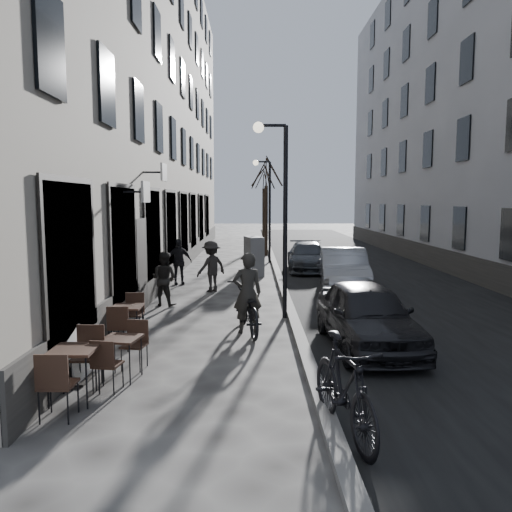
{
  "coord_description": "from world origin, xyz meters",
  "views": [
    {
      "loc": [
        -0.85,
        -6.99,
        3.1
      ],
      "look_at": [
        -0.77,
        4.63,
        1.8
      ],
      "focal_mm": 35.0,
      "sensor_mm": 36.0,
      "label": 1
    }
  ],
  "objects_px": {
    "tree_near": "(266,172)",
    "bistro_set_a": "(74,369)",
    "streetlamp_far": "(266,199)",
    "car_far": "(308,257)",
    "utility_cabinet": "(254,256)",
    "streetlamp_near": "(279,198)",
    "tree_far": "(264,177)",
    "bicycle": "(247,308)",
    "pedestrian_near": "(164,279)",
    "car_near": "(367,315)",
    "bistro_set_b": "(122,354)",
    "moped": "(344,388)",
    "pedestrian_far": "(178,262)",
    "sign_board": "(77,356)",
    "pedestrian_mid": "(211,266)",
    "bistro_set_c": "(127,320)",
    "car_mid": "(344,269)"
  },
  "relations": [
    {
      "from": "bistro_set_a",
      "to": "sign_board",
      "type": "distance_m",
      "value": 0.94
    },
    {
      "from": "bistro_set_c",
      "to": "utility_cabinet",
      "type": "bearing_deg",
      "value": 73.5
    },
    {
      "from": "bistro_set_c",
      "to": "car_near",
      "type": "height_order",
      "value": "car_near"
    },
    {
      "from": "streetlamp_far",
      "to": "car_far",
      "type": "height_order",
      "value": "streetlamp_far"
    },
    {
      "from": "streetlamp_near",
      "to": "bicycle",
      "type": "relative_size",
      "value": 2.31
    },
    {
      "from": "tree_far",
      "to": "moped",
      "type": "bearing_deg",
      "value": -89.07
    },
    {
      "from": "streetlamp_near",
      "to": "streetlamp_far",
      "type": "relative_size",
      "value": 1.0
    },
    {
      "from": "tree_far",
      "to": "bicycle",
      "type": "xyz_separation_m",
      "value": [
        -0.87,
        -22.51,
        -4.08
      ]
    },
    {
      "from": "tree_near",
      "to": "bicycle",
      "type": "bearing_deg",
      "value": -93.03
    },
    {
      "from": "car_near",
      "to": "moped",
      "type": "bearing_deg",
      "value": -110.28
    },
    {
      "from": "utility_cabinet",
      "to": "streetlamp_far",
      "type": "bearing_deg",
      "value": 66.03
    },
    {
      "from": "streetlamp_near",
      "to": "car_mid",
      "type": "relative_size",
      "value": 1.17
    },
    {
      "from": "car_far",
      "to": "bistro_set_a",
      "type": "bearing_deg",
      "value": -107.06
    },
    {
      "from": "bistro_set_c",
      "to": "moped",
      "type": "bearing_deg",
      "value": -48.63
    },
    {
      "from": "bistro_set_b",
      "to": "moped",
      "type": "distance_m",
      "value": 4.07
    },
    {
      "from": "pedestrian_far",
      "to": "tree_far",
      "type": "bearing_deg",
      "value": 63.18
    },
    {
      "from": "streetlamp_far",
      "to": "pedestrian_far",
      "type": "xyz_separation_m",
      "value": [
        -3.43,
        -6.7,
        -2.31
      ]
    },
    {
      "from": "tree_far",
      "to": "utility_cabinet",
      "type": "distance_m",
      "value": 14.1
    },
    {
      "from": "sign_board",
      "to": "moped",
      "type": "relative_size",
      "value": 0.5
    },
    {
      "from": "car_near",
      "to": "car_far",
      "type": "bearing_deg",
      "value": 86.49
    },
    {
      "from": "streetlamp_near",
      "to": "moped",
      "type": "xyz_separation_m",
      "value": [
        0.52,
        -6.69,
        -2.5
      ]
    },
    {
      "from": "utility_cabinet",
      "to": "pedestrian_far",
      "type": "xyz_separation_m",
      "value": [
        -2.8,
        -2.15,
        0.04
      ]
    },
    {
      "from": "pedestrian_near",
      "to": "car_far",
      "type": "distance_m",
      "value": 8.9
    },
    {
      "from": "pedestrian_near",
      "to": "car_near",
      "type": "height_order",
      "value": "pedestrian_near"
    },
    {
      "from": "pedestrian_mid",
      "to": "bistro_set_a",
      "type": "bearing_deg",
      "value": 40.71
    },
    {
      "from": "moped",
      "to": "bicycle",
      "type": "bearing_deg",
      "value": 93.44
    },
    {
      "from": "sign_board",
      "to": "car_mid",
      "type": "bearing_deg",
      "value": 58.03
    },
    {
      "from": "bistro_set_b",
      "to": "utility_cabinet",
      "type": "xyz_separation_m",
      "value": [
        2.32,
        12.03,
        0.35
      ]
    },
    {
      "from": "bistro_set_b",
      "to": "bistro_set_c",
      "type": "relative_size",
      "value": 0.96
    },
    {
      "from": "streetlamp_far",
      "to": "pedestrian_mid",
      "type": "relative_size",
      "value": 2.93
    },
    {
      "from": "bistro_set_a",
      "to": "bistro_set_b",
      "type": "bearing_deg",
      "value": 63.79
    },
    {
      "from": "utility_cabinet",
      "to": "bicycle",
      "type": "xyz_separation_m",
      "value": [
        -0.17,
        -8.97,
        -0.23
      ]
    },
    {
      "from": "tree_far",
      "to": "car_near",
      "type": "distance_m",
      "value": 24.09
    },
    {
      "from": "bistro_set_a",
      "to": "car_mid",
      "type": "relative_size",
      "value": 0.39
    },
    {
      "from": "car_near",
      "to": "tree_near",
      "type": "bearing_deg",
      "value": 91.94
    },
    {
      "from": "pedestrian_far",
      "to": "car_mid",
      "type": "height_order",
      "value": "pedestrian_far"
    },
    {
      "from": "pedestrian_far",
      "to": "bicycle",
      "type": "bearing_deg",
      "value": -83.17
    },
    {
      "from": "streetlamp_near",
      "to": "car_mid",
      "type": "bearing_deg",
      "value": 58.78
    },
    {
      "from": "tree_far",
      "to": "bistro_set_c",
      "type": "relative_size",
      "value": 3.56
    },
    {
      "from": "streetlamp_far",
      "to": "bistro_set_a",
      "type": "distance_m",
      "value": 18.07
    },
    {
      "from": "car_far",
      "to": "bicycle",
      "type": "bearing_deg",
      "value": -101.08
    },
    {
      "from": "tree_near",
      "to": "bistro_set_b",
      "type": "bearing_deg",
      "value": -98.78
    },
    {
      "from": "car_near",
      "to": "car_far",
      "type": "distance_m",
      "value": 11.59
    },
    {
      "from": "sign_board",
      "to": "utility_cabinet",
      "type": "distance_m",
      "value": 12.48
    },
    {
      "from": "streetlamp_near",
      "to": "car_far",
      "type": "distance_m",
      "value": 9.41
    },
    {
      "from": "bistro_set_b",
      "to": "pedestrian_near",
      "type": "xyz_separation_m",
      "value": [
        -0.35,
        6.14,
        0.35
      ]
    },
    {
      "from": "bicycle",
      "to": "pedestrian_mid",
      "type": "height_order",
      "value": "pedestrian_mid"
    },
    {
      "from": "streetlamp_near",
      "to": "bistro_set_a",
      "type": "relative_size",
      "value": 3.01
    },
    {
      "from": "tree_near",
      "to": "bistro_set_c",
      "type": "height_order",
      "value": "tree_near"
    },
    {
      "from": "tree_near",
      "to": "bistro_set_a",
      "type": "xyz_separation_m",
      "value": [
        -3.5,
        -20.54,
        -4.15
      ]
    }
  ]
}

